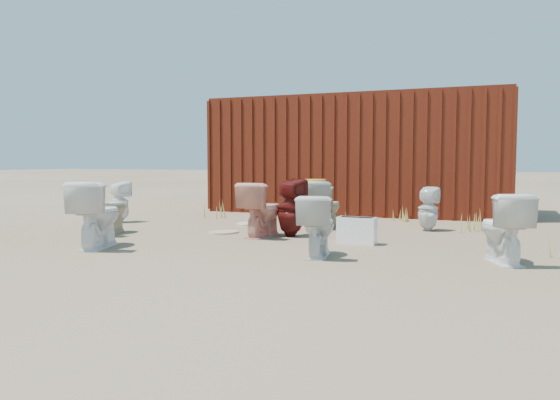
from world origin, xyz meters
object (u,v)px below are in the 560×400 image
at_px(toilet_front_e, 503,228).
at_px(toilet_back_yellowlid, 314,204).
at_px(toilet_front_pink, 262,210).
at_px(toilet_back_beige_left, 105,208).
at_px(loose_tank, 357,231).
at_px(toilet_back_e, 428,209).
at_px(toilet_back_beige_right, 327,206).
at_px(toilet_back_a, 119,202).
at_px(toilet_front_c, 317,226).
at_px(toilet_front_maroon, 291,208).
at_px(toilet_front_a, 97,215).
at_px(shipping_container, 360,155).

xyz_separation_m(toilet_front_e, toilet_back_yellowlid, (-2.82, 2.13, 0.01)).
xyz_separation_m(toilet_front_pink, toilet_back_yellowlid, (0.36, 1.25, -0.01)).
relative_size(toilet_back_beige_left, loose_tank, 1.57).
height_order(toilet_back_yellowlid, toilet_back_e, toilet_back_yellowlid).
bearing_deg(toilet_back_yellowlid, toilet_back_beige_right, -141.83).
distance_m(toilet_back_a, toilet_back_beige_right, 3.65).
xyz_separation_m(toilet_front_c, loose_tank, (0.19, 1.08, -0.18)).
bearing_deg(toilet_front_e, toilet_back_beige_right, -62.93).
relative_size(toilet_front_c, toilet_front_maroon, 0.85).
height_order(toilet_front_c, loose_tank, toilet_front_c).
distance_m(toilet_front_e, toilet_back_beige_right, 3.62).
distance_m(toilet_front_c, toilet_back_e, 2.93).
bearing_deg(toilet_front_c, toilet_front_pink, -54.22).
bearing_deg(toilet_front_a, toilet_back_e, -155.05).
height_order(shipping_container, loose_tank, shipping_container).
bearing_deg(toilet_back_beige_left, toilet_back_a, -56.83).
height_order(toilet_front_pink, toilet_back_beige_right, toilet_front_pink).
bearing_deg(toilet_front_e, shipping_container, -82.72).
bearing_deg(toilet_front_pink, shipping_container, -88.45).
bearing_deg(toilet_back_beige_left, toilet_back_yellowlid, -142.50).
relative_size(shipping_container, toilet_back_yellowlid, 7.90).
distance_m(toilet_front_c, toilet_back_yellowlid, 2.64).
bearing_deg(toilet_back_a, toilet_back_beige_right, -153.38).
distance_m(toilet_back_beige_right, toilet_back_yellowlid, 0.33).
height_order(toilet_front_e, toilet_back_beige_right, toilet_front_e).
relative_size(toilet_front_a, toilet_back_beige_left, 1.06).
height_order(toilet_back_a, loose_tank, toilet_back_a).
xyz_separation_m(toilet_front_pink, loose_tank, (1.42, -0.15, -0.21)).
relative_size(toilet_front_pink, toilet_back_yellowlid, 1.02).
xyz_separation_m(toilet_back_a, toilet_back_beige_right, (3.56, 0.82, -0.02)).
distance_m(shipping_container, toilet_back_a, 5.09).
bearing_deg(toilet_back_a, toilet_back_yellowlid, -157.67).
bearing_deg(toilet_front_a, toilet_front_c, 172.30).
distance_m(toilet_back_yellowlid, loose_tank, 1.77).
height_order(toilet_front_a, toilet_back_a, toilet_front_a).
bearing_deg(toilet_back_beige_right, toilet_back_yellowlid, 70.23).
height_order(toilet_front_maroon, loose_tank, toilet_front_maroon).
xyz_separation_m(toilet_front_e, toilet_back_a, (-6.25, 1.61, -0.01)).
relative_size(toilet_front_c, loose_tank, 1.40).
height_order(shipping_container, toilet_front_e, shipping_container).
bearing_deg(toilet_front_maroon, toilet_front_e, 172.25).
bearing_deg(toilet_back_beige_left, loose_tank, -170.65).
xyz_separation_m(shipping_container, toilet_back_e, (1.76, -2.84, -0.86)).
distance_m(toilet_back_beige_left, loose_tank, 3.73).
bearing_deg(toilet_back_a, toilet_front_maroon, -175.52).
height_order(toilet_back_beige_left, toilet_back_beige_right, toilet_back_beige_left).
relative_size(toilet_front_c, toilet_back_beige_left, 0.89).
bearing_deg(toilet_front_maroon, shipping_container, -77.07).
bearing_deg(toilet_back_yellowlid, toilet_front_pink, 45.86).
bearing_deg(toilet_front_pink, toilet_front_a, 54.09).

